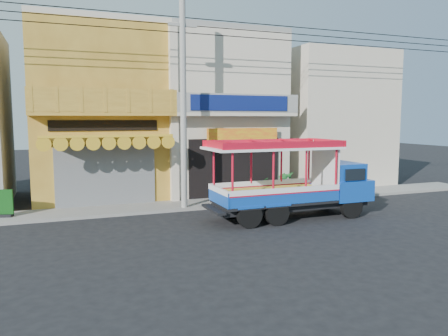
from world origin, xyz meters
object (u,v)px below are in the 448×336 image
at_px(songthaew_truck, 301,180).
at_px(green_sign, 4,205).
at_px(potted_plant_c, 289,183).
at_px(utility_pole, 187,90).
at_px(potted_plant_b, 285,185).
at_px(potted_plant_a, 260,187).

xyz_separation_m(songthaew_truck, green_sign, (-10.79, 3.65, -0.90)).
bearing_deg(potted_plant_c, utility_pole, -52.96).
bearing_deg(potted_plant_b, songthaew_truck, 100.54).
distance_m(green_sign, potted_plant_a, 11.00).
height_order(utility_pole, potted_plant_b, utility_pole).
relative_size(songthaew_truck, potted_plant_a, 7.28).
distance_m(utility_pole, songthaew_truck, 5.96).
bearing_deg(songthaew_truck, utility_pole, 141.65).
relative_size(songthaew_truck, potted_plant_b, 5.79).
distance_m(songthaew_truck, potted_plant_c, 4.76).
height_order(utility_pole, potted_plant_a, utility_pole).
height_order(songthaew_truck, green_sign, songthaew_truck).
height_order(songthaew_truck, potted_plant_b, songthaew_truck).
bearing_deg(green_sign, songthaew_truck, -18.70).
bearing_deg(potted_plant_c, potted_plant_b, -18.55).
distance_m(green_sign, potted_plant_b, 12.12).
bearing_deg(green_sign, potted_plant_b, -0.03).
relative_size(utility_pole, potted_plant_c, 25.46).
relative_size(potted_plant_a, potted_plant_b, 0.80).
bearing_deg(potted_plant_c, potted_plant_a, -58.29).
xyz_separation_m(green_sign, potted_plant_a, (10.99, 0.40, 0.01)).
height_order(green_sign, potted_plant_c, potted_plant_c).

